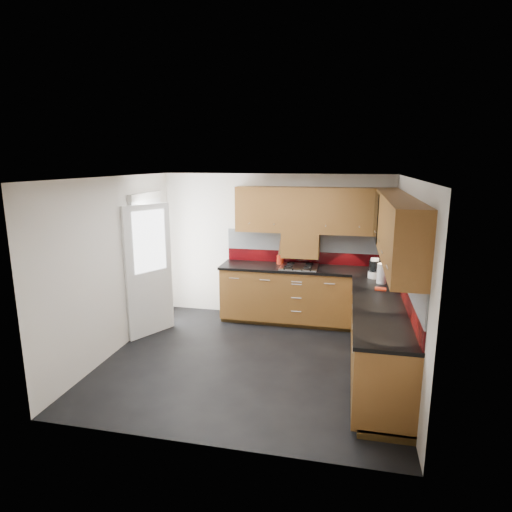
% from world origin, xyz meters
% --- Properties ---
extents(room, '(4.00, 3.80, 2.64)m').
position_xyz_m(room, '(0.00, 0.00, 1.50)').
color(room, black).
extents(base_cabinets, '(2.70, 3.20, 0.95)m').
position_xyz_m(base_cabinets, '(1.07, 0.72, 0.44)').
color(base_cabinets, brown).
rests_on(base_cabinets, room).
extents(countertop, '(2.72, 3.22, 0.04)m').
position_xyz_m(countertop, '(1.05, 0.70, 0.92)').
color(countertop, black).
rests_on(countertop, base_cabinets).
extents(backsplash, '(2.70, 3.20, 0.54)m').
position_xyz_m(backsplash, '(1.28, 0.93, 1.21)').
color(backsplash, '#67090E').
rests_on(backsplash, countertop).
extents(upper_cabinets, '(2.50, 3.20, 0.72)m').
position_xyz_m(upper_cabinets, '(1.23, 0.78, 1.84)').
color(upper_cabinets, brown).
rests_on(upper_cabinets, room).
extents(extractor_hood, '(0.60, 0.33, 0.40)m').
position_xyz_m(extractor_hood, '(0.45, 1.64, 1.28)').
color(extractor_hood, brown).
rests_on(extractor_hood, room).
extents(glass_cabinet, '(0.32, 0.80, 0.66)m').
position_xyz_m(glass_cabinet, '(1.71, 1.07, 1.87)').
color(glass_cabinet, black).
rests_on(glass_cabinet, room).
extents(back_door, '(0.42, 1.19, 2.04)m').
position_xyz_m(back_door, '(-1.78, 0.75, 1.03)').
color(back_door, white).
rests_on(back_door, room).
extents(gas_hob, '(0.59, 0.52, 0.05)m').
position_xyz_m(gas_hob, '(0.45, 1.47, 0.96)').
color(gas_hob, silver).
rests_on(gas_hob, countertop).
extents(utensil_pot, '(0.12, 0.12, 0.42)m').
position_xyz_m(utensil_pot, '(0.12, 1.65, 1.03)').
color(utensil_pot, red).
rests_on(utensil_pot, countertop).
extents(toaster, '(0.28, 0.23, 0.18)m').
position_xyz_m(toaster, '(1.75, 1.55, 1.03)').
color(toaster, silver).
rests_on(toaster, countertop).
extents(food_processor, '(0.18, 0.18, 0.30)m').
position_xyz_m(food_processor, '(1.59, 1.08, 1.08)').
color(food_processor, white).
rests_on(food_processor, countertop).
extents(paper_towel, '(0.14, 0.14, 0.28)m').
position_xyz_m(paper_towel, '(1.67, 0.81, 1.08)').
color(paper_towel, white).
rests_on(paper_towel, countertop).
extents(orange_cloth, '(0.15, 0.13, 0.02)m').
position_xyz_m(orange_cloth, '(1.64, 0.50, 0.95)').
color(orange_cloth, red).
rests_on(orange_cloth, countertop).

